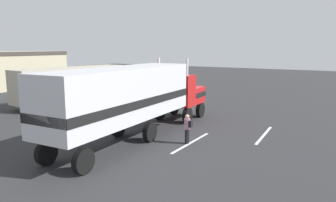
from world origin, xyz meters
name	(u,v)px	position (x,y,z in m)	size (l,w,h in m)	color
ground_plane	(182,118)	(0.00, 0.00, 0.00)	(120.00, 120.00, 0.00)	#2D2D30
lane_stripe_near	(191,143)	(-5.11, -3.50, 0.01)	(4.40, 0.16, 0.01)	silver
lane_stripe_mid	(264,135)	(-1.40, -6.48, 0.01)	(4.40, 0.16, 0.01)	silver
semi_truck	(134,95)	(-6.10, -0.33, 2.52)	(14.30, 3.76, 4.50)	#B21919
person_bystander	(188,128)	(-5.38, -3.41, 0.89)	(0.34, 0.46, 1.63)	black
parked_bus	(72,82)	(0.08, 11.83, 2.07)	(11.17, 3.45, 3.40)	#BFB29E
building_backdrop	(8,68)	(3.58, 27.77, 2.56)	(14.77, 7.03, 4.71)	#B7AD8C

